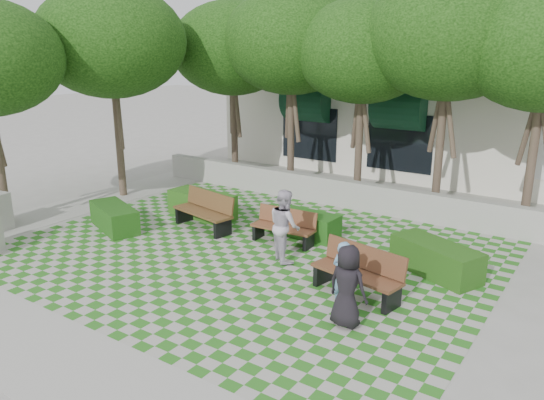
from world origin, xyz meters
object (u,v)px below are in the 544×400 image
Objects in this scene: person_dark at (347,286)px; bench_mid at (284,227)px; hedge_midright at (305,224)px; hedge_west at (114,217)px; hedge_east at (436,259)px; person_white at (285,225)px; bench_east at (358,273)px; person_blue at (344,277)px; bench_west at (205,211)px; hedge_midleft at (202,205)px.

bench_mid is at bearing -37.33° from person_dark.
hedge_west reaches higher than hedge_midright.
hedge_east is 9.01m from hedge_west.
hedge_east is at bearing -122.68° from person_white.
person_blue reaches higher than bench_east.
person_white is (-2.41, 1.57, 0.17)m from person_blue.
bench_mid is at bearing 18.38° from bench_west.
person_white reaches higher than hedge_west.
hedge_east is 3.03m from person_blue.
person_blue reaches higher than hedge_east.
hedge_east is at bearing -96.35° from person_dark.
person_blue is 0.92× the size of person_dark.
person_white is at bearing -74.62° from hedge_midright.
hedge_midleft is 1.22× the size of person_white.
hedge_midright is (-3.87, 0.52, -0.03)m from hedge_east.
bench_mid is 2.58m from bench_west.
bench_east is 7.73m from hedge_west.
hedge_midright is at bearing 4.91° from hedge_midleft.
person_dark reaches higher than bench_west.
hedge_east reaches higher than hedge_west.
hedge_midleft is 7.15m from person_blue.
bench_east is 5.76m from bench_west.
person_white reaches higher than hedge_midright.
person_blue is at bearing -5.32° from hedge_west.
hedge_midright is 4.46m from person_blue.
bench_west is 1.18× the size of person_white.
person_blue reaches higher than bench_mid.
bench_east reaches higher than hedge_midright.
bench_mid is at bearing -19.92° from person_white.
person_blue is at bearing -108.77° from hedge_east.
bench_mid is at bearing 21.46° from hedge_west.
hedge_midleft reaches higher than hedge_midright.
person_blue is at bearing -10.63° from bench_west.
bench_east is 6.78m from hedge_midleft.
person_dark is at bearing -8.48° from hedge_west.
hedge_midright is at bearing 74.38° from bench_mid.
bench_west is (-5.58, 1.43, 0.01)m from bench_east.
person_white is at bearing -59.65° from bench_mid.
bench_east is 1.31× the size of person_dark.
bench_east reaches higher than hedge_west.
person_dark is 3.42m from person_white.
bench_east is 1.17× the size of person_white.
person_white is at bearing 173.76° from bench_east.
bench_west is 3.32m from person_white.
bench_west reaches higher than bench_east.
hedge_east is 3.65m from person_white.
hedge_midright is 1.95m from person_white.
person_blue is 2.88m from person_white.
hedge_east is (6.60, 0.60, -0.14)m from bench_west.
bench_west reaches higher than hedge_midleft.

